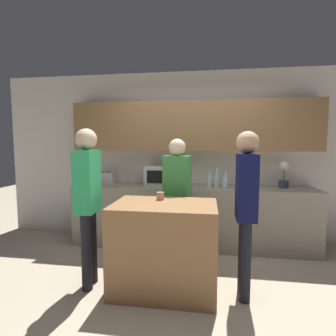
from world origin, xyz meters
TOP-DOWN VIEW (x-y plane):
  - ground_plane at (0.00, 0.00)m, footprint 14.00×14.00m
  - back_wall at (0.00, 1.66)m, footprint 6.40×0.40m
  - back_counter at (0.00, 1.39)m, footprint 3.60×0.62m
  - kitchen_island at (-0.21, 0.12)m, footprint 1.08×0.71m
  - microwave at (-0.46, 1.47)m, footprint 0.52×0.39m
  - toaster at (-1.39, 1.47)m, footprint 0.26×0.16m
  - potted_plant at (1.34, 1.47)m, footprint 0.14×0.14m
  - bottle_0 at (0.27, 1.33)m, footprint 0.07×0.07m
  - bottle_1 at (0.37, 1.34)m, footprint 0.08×0.08m
  - bottle_2 at (0.49, 1.29)m, footprint 0.08×0.08m
  - cup_0 at (-0.28, 0.29)m, footprint 0.08×0.08m
  - person_left at (0.61, 0.09)m, footprint 0.22×0.35m
  - person_center at (-1.03, 0.06)m, footprint 0.23×0.35m
  - person_right at (-0.15, 0.73)m, footprint 0.36×0.22m

SIDE VIEW (x-z plane):
  - ground_plane at x=0.00m, z-range 0.00..0.00m
  - back_counter at x=0.00m, z-range 0.00..0.92m
  - kitchen_island at x=-0.21m, z-range 0.00..0.94m
  - person_right at x=-0.15m, z-range 0.15..1.77m
  - cup_0 at x=-0.28m, z-range 0.94..1.02m
  - person_left at x=0.61m, z-range 0.16..1.84m
  - toaster at x=-1.39m, z-range 0.91..1.10m
  - bottle_2 at x=0.49m, z-range 0.89..1.12m
  - bottle_0 at x=0.27m, z-range 0.88..1.15m
  - bottle_1 at x=0.37m, z-range 0.88..1.17m
  - person_center at x=-1.03m, z-range 0.17..1.89m
  - microwave at x=-0.46m, z-range 0.92..1.22m
  - potted_plant at x=1.34m, z-range 0.92..1.31m
  - back_wall at x=0.00m, z-range 0.19..2.89m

